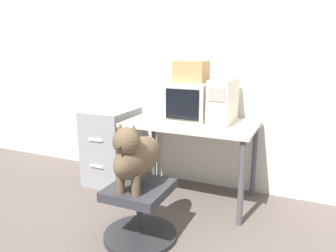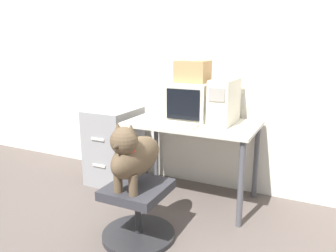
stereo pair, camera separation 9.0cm
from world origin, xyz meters
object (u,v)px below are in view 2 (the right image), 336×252
crt_monitor (192,101)px  cardboard_box (193,71)px  filing_cabinet (115,145)px  pc_tower (224,101)px  keyboard (174,125)px  dog (134,155)px  office_chair (138,211)px

crt_monitor → cardboard_box: 0.28m
filing_cabinet → cardboard_box: 1.21m
pc_tower → cardboard_box: 0.42m
crt_monitor → keyboard: bearing=-93.7°
dog → cardboard_box: (0.06, 0.97, 0.54)m
keyboard → office_chair: (-0.04, -0.58, -0.57)m
office_chair → dog: (0.00, -0.04, 0.48)m
keyboard → filing_cabinet: filing_cabinet is taller
pc_tower → cardboard_box: size_ratio=1.58×
office_chair → dog: size_ratio=0.98×
dog → crt_monitor: bearing=86.3°
pc_tower → filing_cabinet: 1.34m
pc_tower → crt_monitor: bearing=173.9°
pc_tower → dog: (-0.39, -0.94, -0.28)m
filing_cabinet → crt_monitor: bearing=4.1°
cardboard_box → filing_cabinet: bearing=-175.7°
office_chair → cardboard_box: 1.38m
office_chair → filing_cabinet: size_ratio=0.71×
office_chair → dog: dog is taller
keyboard → crt_monitor: bearing=86.3°
crt_monitor → filing_cabinet: crt_monitor is taller
office_chair → dog: bearing=-90.0°
pc_tower → dog: 1.05m
office_chair → cardboard_box: size_ratio=1.94×
keyboard → dog: bearing=-93.7°
crt_monitor → office_chair: crt_monitor is taller
filing_cabinet → cardboard_box: bearing=4.3°
dog → cardboard_box: size_ratio=1.98×
dog → cardboard_box: 1.11m
crt_monitor → keyboard: crt_monitor is taller
crt_monitor → office_chair: bearing=-93.9°
office_chair → cardboard_box: bearing=86.1°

